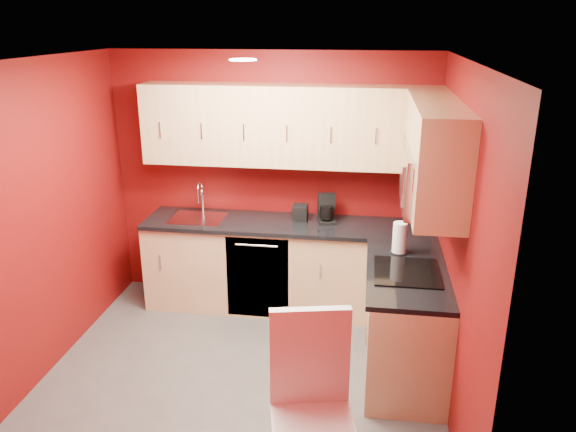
% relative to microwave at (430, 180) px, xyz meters
% --- Properties ---
extents(floor, '(3.20, 3.20, 0.00)m').
position_rel_microwave_xyz_m(floor, '(-1.39, -0.20, -1.66)').
color(floor, '#4E4B49').
rests_on(floor, ground).
extents(ceiling, '(3.20, 3.20, 0.00)m').
position_rel_microwave_xyz_m(ceiling, '(-1.39, -0.20, 0.84)').
color(ceiling, white).
rests_on(ceiling, wall_back).
extents(wall_back, '(3.20, 0.00, 3.20)m').
position_rel_microwave_xyz_m(wall_back, '(-1.39, 1.30, -0.41)').
color(wall_back, '#630B09').
rests_on(wall_back, floor).
extents(wall_front, '(3.20, 0.00, 3.20)m').
position_rel_microwave_xyz_m(wall_front, '(-1.39, -1.70, -0.41)').
color(wall_front, '#630B09').
rests_on(wall_front, floor).
extents(wall_left, '(0.00, 3.00, 3.00)m').
position_rel_microwave_xyz_m(wall_left, '(-2.99, -0.20, -0.41)').
color(wall_left, '#630B09').
rests_on(wall_left, floor).
extents(wall_right, '(0.00, 3.00, 3.00)m').
position_rel_microwave_xyz_m(wall_right, '(0.21, -0.20, -0.41)').
color(wall_right, '#630B09').
rests_on(wall_right, floor).
extents(base_cabinets_back, '(2.80, 0.60, 0.87)m').
position_rel_microwave_xyz_m(base_cabinets_back, '(-1.19, 1.00, -1.22)').
color(base_cabinets_back, '#DAAE7C').
rests_on(base_cabinets_back, floor).
extents(base_cabinets_right, '(0.60, 1.30, 0.87)m').
position_rel_microwave_xyz_m(base_cabinets_right, '(-0.09, 0.05, -1.22)').
color(base_cabinets_right, '#DAAE7C').
rests_on(base_cabinets_right, floor).
extents(countertop_back, '(2.80, 0.63, 0.04)m').
position_rel_microwave_xyz_m(countertop_back, '(-1.19, 0.99, -0.77)').
color(countertop_back, black).
rests_on(countertop_back, base_cabinets_back).
extents(countertop_right, '(0.63, 1.27, 0.04)m').
position_rel_microwave_xyz_m(countertop_right, '(-0.11, 0.04, -0.77)').
color(countertop_right, black).
rests_on(countertop_right, base_cabinets_right).
extents(upper_cabinets_back, '(2.80, 0.35, 0.75)m').
position_rel_microwave_xyz_m(upper_cabinets_back, '(-1.19, 1.13, 0.17)').
color(upper_cabinets_back, tan).
rests_on(upper_cabinets_back, wall_back).
extents(upper_cabinets_right, '(0.35, 1.55, 0.75)m').
position_rel_microwave_xyz_m(upper_cabinets_right, '(0.03, 0.24, 0.23)').
color(upper_cabinets_right, tan).
rests_on(upper_cabinets_right, wall_right).
extents(microwave, '(0.42, 0.76, 0.42)m').
position_rel_microwave_xyz_m(microwave, '(0.00, 0.00, 0.00)').
color(microwave, silver).
rests_on(microwave, upper_cabinets_right).
extents(cooktop, '(0.50, 0.55, 0.01)m').
position_rel_microwave_xyz_m(cooktop, '(-0.11, 0.00, -0.74)').
color(cooktop, black).
rests_on(cooktop, countertop_right).
extents(sink, '(0.52, 0.42, 0.35)m').
position_rel_microwave_xyz_m(sink, '(-2.09, 1.00, -0.72)').
color(sink, silver).
rests_on(sink, countertop_back).
extents(dishwasher_front, '(0.60, 0.02, 0.82)m').
position_rel_microwave_xyz_m(dishwasher_front, '(-1.44, 0.71, -1.22)').
color(dishwasher_front, black).
rests_on(dishwasher_front, base_cabinets_back).
extents(downlight, '(0.20, 0.20, 0.01)m').
position_rel_microwave_xyz_m(downlight, '(-1.39, 0.10, 0.82)').
color(downlight, white).
rests_on(downlight, ceiling).
extents(coffee_maker, '(0.20, 0.24, 0.27)m').
position_rel_microwave_xyz_m(coffee_maker, '(-0.82, 1.06, -0.62)').
color(coffee_maker, black).
rests_on(coffee_maker, countertop_back).
extents(napkin_holder, '(0.14, 0.14, 0.15)m').
position_rel_microwave_xyz_m(napkin_holder, '(-1.08, 1.08, -0.67)').
color(napkin_holder, black).
rests_on(napkin_holder, countertop_back).
extents(paper_towel, '(0.16, 0.16, 0.27)m').
position_rel_microwave_xyz_m(paper_towel, '(-0.16, 0.39, -0.62)').
color(paper_towel, silver).
rests_on(paper_towel, countertop_right).
extents(dining_chair, '(0.57, 0.59, 1.19)m').
position_rel_microwave_xyz_m(dining_chair, '(-0.69, -1.40, -1.07)').
color(dining_chair, white).
rests_on(dining_chair, floor).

